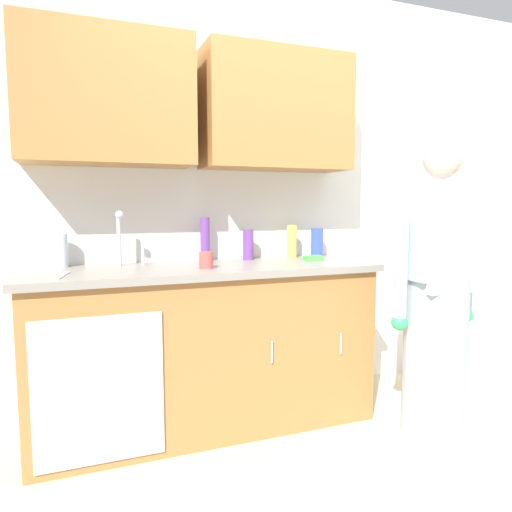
% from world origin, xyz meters
% --- Properties ---
extents(ground_plane, '(9.00, 9.00, 0.00)m').
position_xyz_m(ground_plane, '(0.00, 0.00, 0.00)').
color(ground_plane, beige).
extents(kitchen_wall_with_uppers, '(4.80, 0.44, 2.70)m').
position_xyz_m(kitchen_wall_with_uppers, '(-0.14, 0.99, 1.48)').
color(kitchen_wall_with_uppers, silver).
rests_on(kitchen_wall_with_uppers, ground).
extents(closet_door_panel, '(0.04, 1.10, 2.10)m').
position_xyz_m(closet_door_panel, '(1.45, 0.40, 1.05)').
color(closet_door_panel, silver).
rests_on(closet_door_panel, ground).
extents(counter_cabinet, '(1.90, 0.62, 0.90)m').
position_xyz_m(counter_cabinet, '(-0.55, 0.70, 0.45)').
color(counter_cabinet, '#9E6B38').
rests_on(counter_cabinet, ground).
extents(countertop, '(1.96, 0.66, 0.04)m').
position_xyz_m(countertop, '(-0.55, 0.70, 0.92)').
color(countertop, gray).
rests_on(countertop, counter_cabinet).
extents(sink, '(0.50, 0.36, 0.35)m').
position_xyz_m(sink, '(-0.96, 0.71, 0.93)').
color(sink, '#B7BABF').
rests_on(sink, counter_cabinet).
extents(person_at_sink, '(0.55, 0.34, 1.62)m').
position_xyz_m(person_at_sink, '(0.62, 0.15, 0.69)').
color(person_at_sink, white).
rests_on(person_at_sink, ground).
extents(bottle_water_short, '(0.06, 0.06, 0.21)m').
position_xyz_m(bottle_water_short, '(0.09, 0.90, 1.05)').
color(bottle_water_short, '#D8D14C').
rests_on(bottle_water_short, countertop).
extents(bottle_soap, '(0.07, 0.07, 0.19)m').
position_xyz_m(bottle_soap, '(-0.22, 0.89, 1.04)').
color(bottle_soap, '#66388C').
rests_on(bottle_soap, countertop).
extents(bottle_water_tall, '(0.06, 0.06, 0.27)m').
position_xyz_m(bottle_water_tall, '(-0.49, 0.91, 1.07)').
color(bottle_water_tall, '#66388C').
rests_on(bottle_water_tall, countertop).
extents(bottle_cleaner_spray, '(0.08, 0.08, 0.19)m').
position_xyz_m(bottle_cleaner_spray, '(0.28, 0.90, 1.03)').
color(bottle_cleaner_spray, '#334CB2').
rests_on(bottle_cleaner_spray, countertop).
extents(bottle_dish_liquid, '(0.08, 0.08, 0.19)m').
position_xyz_m(bottle_dish_liquid, '(-1.31, 0.91, 1.03)').
color(bottle_dish_liquid, silver).
rests_on(bottle_dish_liquid, countertop).
extents(cup_by_sink, '(0.08, 0.08, 0.09)m').
position_xyz_m(cup_by_sink, '(-0.57, 0.58, 0.99)').
color(cup_by_sink, '#B24C47').
rests_on(cup_by_sink, countertop).
extents(knife_on_counter, '(0.07, 0.24, 0.01)m').
position_xyz_m(knife_on_counter, '(-1.30, 0.56, 0.94)').
color(knife_on_counter, silver).
rests_on(knife_on_counter, countertop).
extents(sponge, '(0.11, 0.07, 0.03)m').
position_xyz_m(sponge, '(0.14, 0.69, 0.96)').
color(sponge, '#4CBF4C').
rests_on(sponge, countertop).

